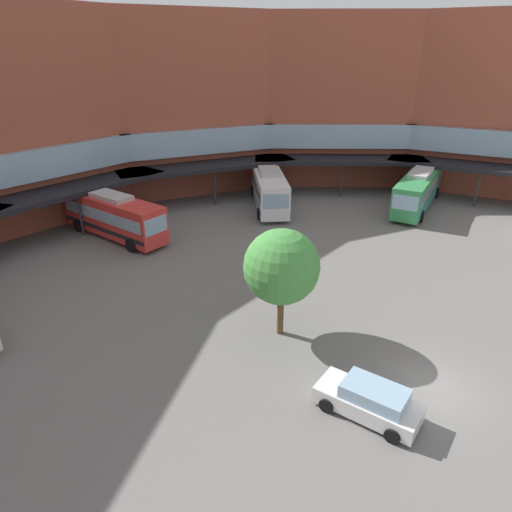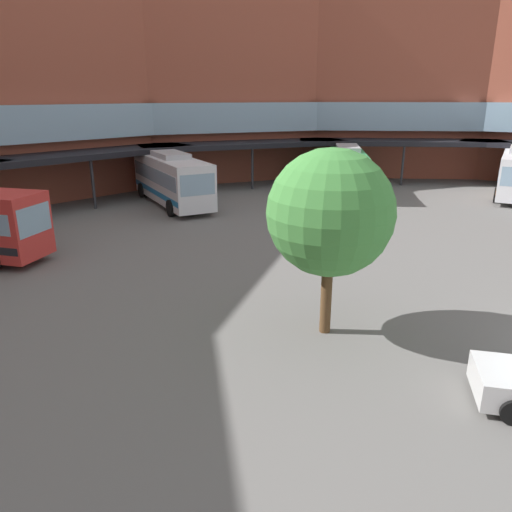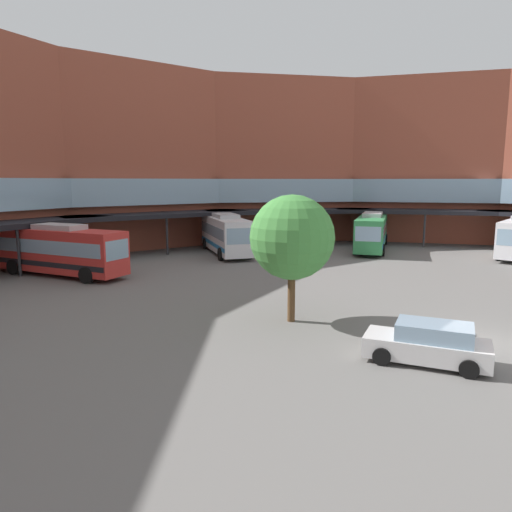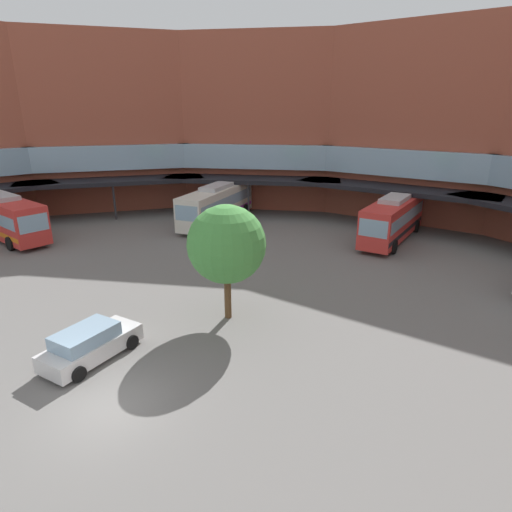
% 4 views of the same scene
% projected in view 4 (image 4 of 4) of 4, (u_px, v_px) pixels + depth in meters
% --- Properties ---
extents(ground_plane, '(121.94, 121.94, 0.00)m').
position_uv_depth(ground_plane, '(112.00, 407.00, 15.92)').
color(ground_plane, slate).
extents(station_building, '(78.01, 49.03, 17.64)m').
position_uv_depth(station_building, '(409.00, 145.00, 25.60)').
color(station_building, '#9E4C38').
rests_on(station_building, ground).
extents(bus_0, '(5.01, 10.57, 3.67)m').
position_uv_depth(bus_0, '(393.00, 218.00, 35.36)').
color(bus_0, red).
rests_on(bus_0, ground).
extents(bus_1, '(11.65, 3.95, 3.74)m').
position_uv_depth(bus_1, '(4.00, 216.00, 35.96)').
color(bus_1, red).
rests_on(bus_1, ground).
extents(bus_4, '(7.19, 11.31, 3.65)m').
position_uv_depth(bus_4, '(217.00, 204.00, 40.73)').
color(bus_4, silver).
rests_on(bus_4, ground).
extents(parked_car, '(3.02, 4.74, 1.53)m').
position_uv_depth(parked_car, '(90.00, 344.00, 18.77)').
color(parked_car, silver).
rests_on(parked_car, ground).
extents(plaza_tree, '(3.98, 3.98, 6.04)m').
position_uv_depth(plaza_tree, '(227.00, 244.00, 21.44)').
color(plaza_tree, brown).
rests_on(plaza_tree, ground).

